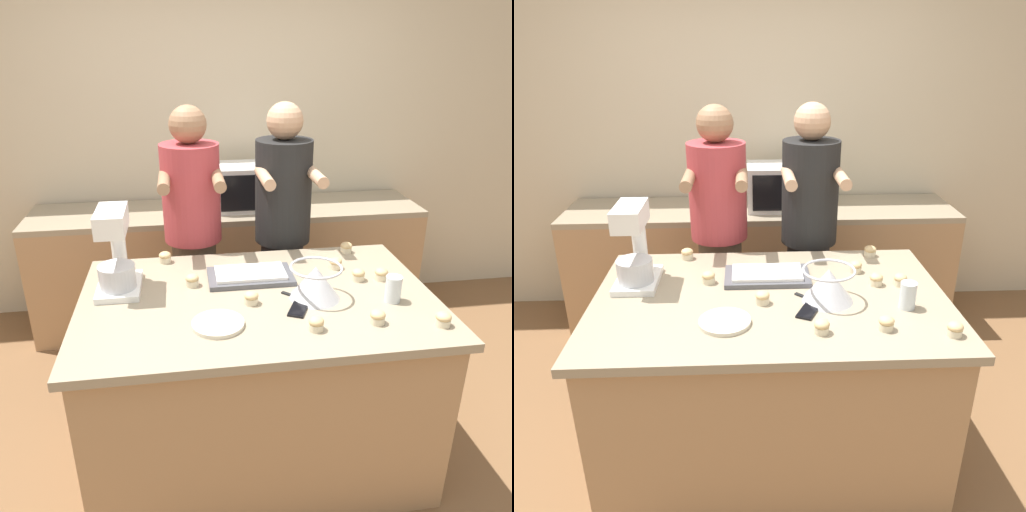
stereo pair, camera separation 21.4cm
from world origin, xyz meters
The scene contains 24 objects.
ground_plane centered at (0.00, 0.00, 0.00)m, with size 16.00×16.00×0.00m, color brown.
back_wall centered at (0.00, 1.77, 1.35)m, with size 10.00×0.06×2.70m.
island_counter centered at (0.00, 0.00, 0.46)m, with size 1.63×1.06×0.91m.
back_counter centered at (0.00, 1.42, 0.45)m, with size 2.80×0.60×0.89m.
person_left centered at (-0.27, 0.75, 0.89)m, with size 0.35×0.51×1.69m.
person_right centered at (0.27, 0.75, 0.90)m, with size 0.35×0.51×1.70m.
stand_mixer centered at (-0.64, 0.17, 1.09)m, with size 0.20×0.30×0.40m.
mixing_bowl centered at (0.26, -0.05, 1.00)m, with size 0.24×0.24×0.16m.
baking_tray centered at (-0.01, 0.19, 0.93)m, with size 0.42×0.24×0.04m.
microwave_oven centered at (0.15, 1.42, 1.05)m, with size 0.49×0.35×0.31m.
cell_phone centered at (0.16, -0.16, 0.92)m, with size 0.13×0.16×0.01m.
drinking_glass centered at (0.60, -0.14, 0.97)m, with size 0.07×0.07×0.12m.
small_plate centered at (-0.20, -0.24, 0.92)m, with size 0.22×0.22×0.02m.
knife centered at (0.18, -0.05, 0.92)m, with size 0.17×0.17×0.01m.
cupcake_0 centered at (-0.43, 0.46, 0.94)m, with size 0.06×0.06×0.06m.
cupcake_1 centered at (0.52, 0.09, 0.94)m, with size 0.06×0.06×0.06m.
cupcake_2 centered at (0.57, 0.45, 0.94)m, with size 0.06×0.06×0.06m.
cupcake_3 centered at (-0.30, 0.15, 0.94)m, with size 0.06×0.06×0.06m.
cupcake_4 centered at (0.45, 0.24, 0.94)m, with size 0.06×0.06×0.06m.
cupcake_5 centered at (0.19, -0.33, 0.94)m, with size 0.06×0.06×0.06m.
cupcake_6 centered at (0.46, -0.31, 0.94)m, with size 0.06×0.06×0.06m.
cupcake_7 centered at (0.63, 0.08, 0.94)m, with size 0.06×0.06×0.06m.
cupcake_8 centered at (-0.04, -0.07, 0.94)m, with size 0.06×0.06×0.06m.
cupcake_9 centered at (0.72, -0.37, 0.94)m, with size 0.06×0.06×0.06m.
Camera 1 is at (-0.31, -2.03, 1.99)m, focal length 35.00 mm.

